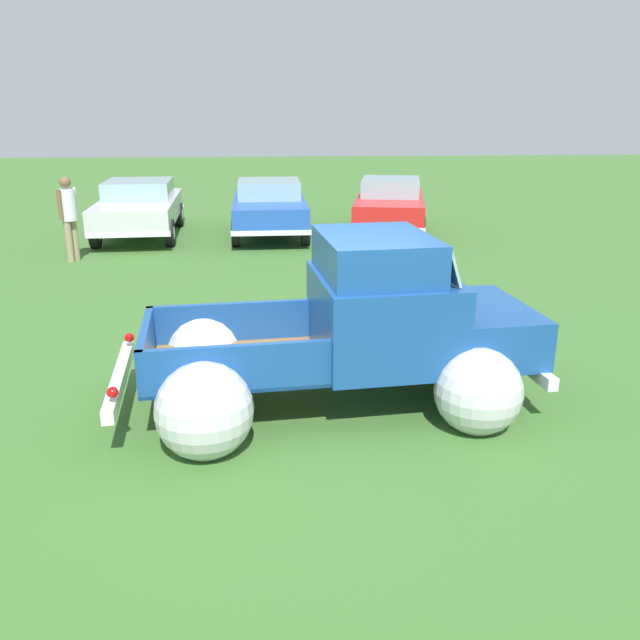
{
  "coord_description": "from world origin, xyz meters",
  "views": [
    {
      "loc": [
        -0.56,
        -6.83,
        3.21
      ],
      "look_at": [
        0.0,
        0.79,
        0.73
      ],
      "focal_mm": 36.77,
      "sensor_mm": 36.0,
      "label": 1
    }
  ],
  "objects": [
    {
      "name": "show_car_0",
      "position": [
        -4.0,
        10.53,
        0.79
      ],
      "size": [
        2.18,
        4.59,
        1.43
      ],
      "rotation": [
        0.0,
        0.0,
        -1.52
      ],
      "color": "black",
      "rests_on": "ground"
    },
    {
      "name": "show_car_1",
      "position": [
        -0.63,
        10.36,
        0.78
      ],
      "size": [
        1.96,
        4.2,
        1.43
      ],
      "rotation": [
        0.0,
        0.0,
        -1.55
      ],
      "color": "black",
      "rests_on": "ground"
    },
    {
      "name": "show_car_2",
      "position": [
        2.59,
        10.58,
        0.78
      ],
      "size": [
        2.59,
        4.5,
        1.43
      ],
      "rotation": [
        0.0,
        0.0,
        -1.77
      ],
      "color": "black",
      "rests_on": "ground"
    },
    {
      "name": "ground_plane",
      "position": [
        0.0,
        0.0,
        0.0
      ],
      "size": [
        80.0,
        80.0,
        0.0
      ],
      "primitive_type": "plane",
      "color": "#3D6B2D"
    },
    {
      "name": "spectator_0",
      "position": [
        -4.94,
        7.66,
        1.06
      ],
      "size": [
        0.46,
        0.51,
        1.83
      ],
      "rotation": [
        0.0,
        0.0,
        5.79
      ],
      "color": "gray",
      "rests_on": "ground"
    },
    {
      "name": "vintage_pickup_truck",
      "position": [
        0.39,
        0.04,
        0.76
      ],
      "size": [
        4.78,
        3.12,
        1.96
      ],
      "rotation": [
        0.0,
        0.0,
        0.1
      ],
      "color": "black",
      "rests_on": "ground"
    }
  ]
}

